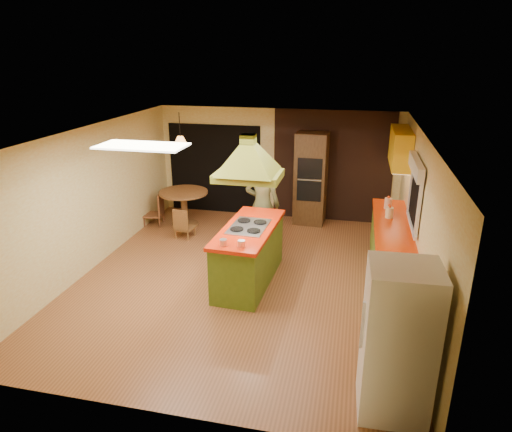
% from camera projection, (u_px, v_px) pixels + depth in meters
% --- Properties ---
extents(ground, '(6.50, 6.50, 0.00)m').
position_uv_depth(ground, '(244.00, 277.00, 7.91)').
color(ground, brown).
rests_on(ground, ground).
extents(room_walls, '(5.50, 6.50, 6.50)m').
position_uv_depth(room_walls, '(243.00, 209.00, 7.48)').
color(room_walls, beige).
rests_on(room_walls, ground).
extents(ceiling_plane, '(6.50, 6.50, 0.00)m').
position_uv_depth(ceiling_plane, '(242.00, 133.00, 7.05)').
color(ceiling_plane, silver).
rests_on(ceiling_plane, room_walls).
extents(brick_panel, '(2.64, 0.03, 2.50)m').
position_uv_depth(brick_panel, '(332.00, 167.00, 10.19)').
color(brick_panel, '#381E14').
rests_on(brick_panel, ground).
extents(nook_opening, '(2.20, 0.03, 2.10)m').
position_uv_depth(nook_opening, '(215.00, 169.00, 10.82)').
color(nook_opening, black).
rests_on(nook_opening, ground).
extents(right_counter, '(0.62, 3.05, 0.92)m').
position_uv_depth(right_counter, '(391.00, 252.00, 7.80)').
color(right_counter, olive).
rests_on(right_counter, ground).
extents(upper_cabinets, '(0.34, 1.40, 0.70)m').
position_uv_depth(upper_cabinets, '(400.00, 148.00, 8.73)').
color(upper_cabinets, yellow).
rests_on(upper_cabinets, room_walls).
extents(window_right, '(0.12, 1.35, 1.06)m').
position_uv_depth(window_right, '(416.00, 182.00, 7.12)').
color(window_right, black).
rests_on(window_right, room_walls).
extents(fluor_panel, '(1.20, 0.60, 0.03)m').
position_uv_depth(fluor_panel, '(142.00, 146.00, 6.18)').
color(fluor_panel, white).
rests_on(fluor_panel, ceiling_plane).
extents(kitchen_island, '(0.90, 2.02, 1.00)m').
position_uv_depth(kitchen_island, '(249.00, 254.00, 7.62)').
color(kitchen_island, '#53721C').
rests_on(kitchen_island, ground).
extents(range_hood, '(1.03, 0.74, 0.79)m').
position_uv_depth(range_hood, '(248.00, 151.00, 7.02)').
color(range_hood, olive).
rests_on(range_hood, ceiling_plane).
extents(man, '(0.68, 0.46, 1.84)m').
position_uv_depth(man, '(262.00, 205.00, 8.71)').
color(man, '#4F4D29').
rests_on(man, ground).
extents(refrigerator, '(0.74, 0.70, 1.73)m').
position_uv_depth(refrigerator, '(398.00, 342.00, 4.72)').
color(refrigerator, white).
rests_on(refrigerator, ground).
extents(wall_oven, '(0.71, 0.63, 2.05)m').
position_uv_depth(wall_oven, '(311.00, 179.00, 10.09)').
color(wall_oven, '#4F3319').
rests_on(wall_oven, ground).
extents(dining_table, '(1.07, 1.07, 0.80)m').
position_uv_depth(dining_table, '(184.00, 201.00, 10.06)').
color(dining_table, brown).
rests_on(dining_table, ground).
extents(chair_left, '(0.46, 0.46, 0.73)m').
position_uv_depth(chair_left, '(153.00, 209.00, 10.18)').
color(chair_left, brown).
rests_on(chair_left, ground).
extents(chair_near, '(0.41, 0.41, 0.65)m').
position_uv_depth(chair_near, '(185.00, 223.00, 9.50)').
color(chair_near, brown).
rests_on(chair_near, ground).
extents(pendant_lamp, '(0.40, 0.40, 0.20)m').
position_uv_depth(pendant_lamp, '(180.00, 141.00, 9.60)').
color(pendant_lamp, '#FF9E3F').
rests_on(pendant_lamp, ceiling_plane).
extents(canister_large, '(0.18, 0.18, 0.20)m').
position_uv_depth(canister_large, '(388.00, 203.00, 8.49)').
color(canister_large, beige).
rests_on(canister_large, right_counter).
extents(canister_medium, '(0.17, 0.17, 0.19)m').
position_uv_depth(canister_medium, '(389.00, 213.00, 8.02)').
color(canister_medium, '#EFE8C0').
rests_on(canister_medium, right_counter).
extents(canister_small, '(0.13, 0.13, 0.15)m').
position_uv_depth(canister_small, '(389.00, 210.00, 8.20)').
color(canister_small, beige).
rests_on(canister_small, right_counter).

